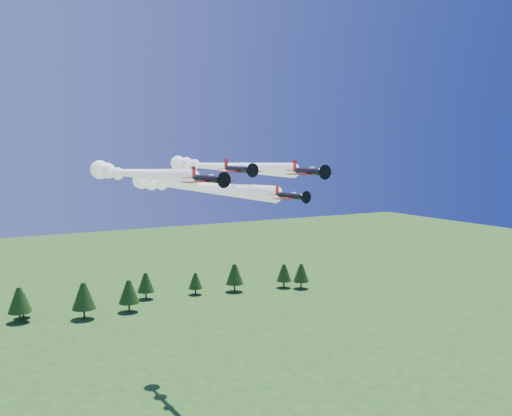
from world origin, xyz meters
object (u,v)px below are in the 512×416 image
plane_left (133,173)px  plane_slot (239,170)px  plane_right (217,166)px  plane_lead (185,186)px

plane_left → plane_slot: size_ratio=5.08×
plane_right → plane_slot: size_ratio=7.01×
plane_lead → plane_right: plane_right is taller
plane_left → plane_right: plane_right is taller
plane_lead → plane_left: (-9.84, 0.51, 2.50)m
plane_left → plane_right: size_ratio=0.72×
plane_lead → plane_right: size_ratio=0.85×
plane_lead → plane_slot: plane_slot is taller
plane_lead → plane_left: size_ratio=1.17×
plane_lead → plane_slot: (3.10, -15.67, 3.43)m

